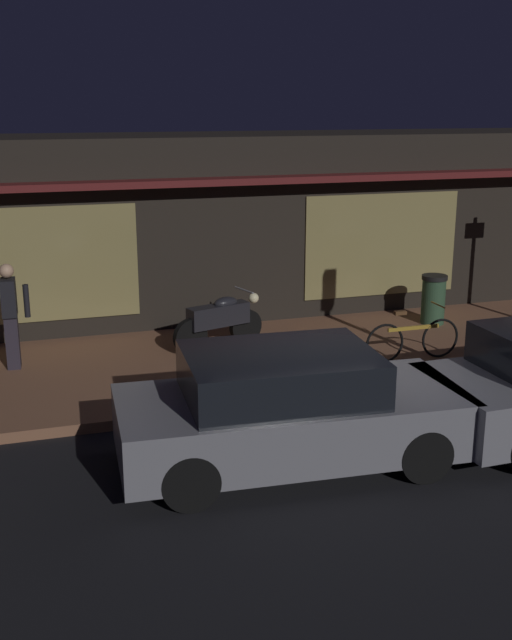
% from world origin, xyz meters
% --- Properties ---
extents(ground_plane, '(60.00, 60.00, 0.00)m').
position_xyz_m(ground_plane, '(0.00, 0.00, 0.00)').
color(ground_plane, black).
extents(sidewalk_slab, '(18.00, 4.00, 0.15)m').
position_xyz_m(sidewalk_slab, '(0.00, 3.00, 0.07)').
color(sidewalk_slab, brown).
rests_on(sidewalk_slab, ground_plane).
extents(storefront_building, '(18.00, 3.30, 3.60)m').
position_xyz_m(storefront_building, '(0.00, 6.39, 1.80)').
color(storefront_building, black).
rests_on(storefront_building, ground_plane).
extents(motorcycle, '(1.66, 0.72, 0.97)m').
position_xyz_m(motorcycle, '(-0.44, 3.62, 0.65)').
color(motorcycle, black).
rests_on(motorcycle, sidewalk_slab).
extents(bicycle_parked, '(1.66, 0.42, 0.91)m').
position_xyz_m(bicycle_parked, '(2.35, 2.05, 0.51)').
color(bicycle_parked, black).
rests_on(bicycle_parked, sidewalk_slab).
extents(person_photographer, '(0.61, 0.39, 1.67)m').
position_xyz_m(person_photographer, '(-3.82, 3.62, 1.03)').
color(person_photographer, '#28232D').
rests_on(person_photographer, sidewalk_slab).
extents(trash_bin, '(0.48, 0.48, 0.93)m').
position_xyz_m(trash_bin, '(3.78, 3.90, 0.62)').
color(trash_bin, '#2D4C33').
rests_on(trash_bin, sidewalk_slab).
extents(parked_car_far, '(4.20, 2.01, 1.42)m').
position_xyz_m(parked_car_far, '(-0.73, -0.60, 0.70)').
color(parked_car_far, black).
rests_on(parked_car_far, ground_plane).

